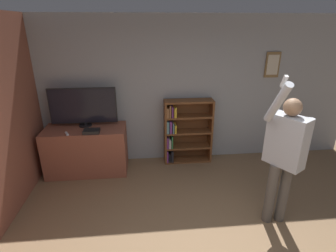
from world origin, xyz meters
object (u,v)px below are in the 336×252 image
Objects in this scene: bookshelf at (184,131)px; person at (285,151)px; television at (83,107)px; game_console at (92,131)px.

bookshelf is 2.09m from person.
television is 0.92× the size of bookshelf.
person reaches higher than bookshelf.
bookshelf is 0.60× the size of person.
television is 3.25m from person.
person is at bearing -31.85° from television.
television is at bearing -177.05° from bookshelf.
game_console is 1.70m from bookshelf.
television is 0.49m from game_console.
game_console is at bearing -149.95° from person.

